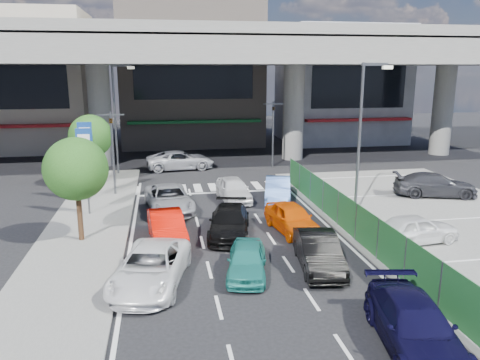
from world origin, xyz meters
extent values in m
plane|color=black|center=(0.00, 0.00, 0.00)|extent=(120.00, 120.00, 0.00)
cube|color=slate|center=(11.00, 2.00, 0.03)|extent=(12.00, 28.00, 0.06)
cube|color=slate|center=(-7.00, 4.00, 0.06)|extent=(4.00, 30.00, 0.12)
cylinder|color=slate|center=(-8.00, 22.00, 4.00)|extent=(1.80, 1.80, 8.00)
cylinder|color=slate|center=(8.00, 22.00, 4.00)|extent=(1.80, 1.80, 8.00)
cylinder|color=slate|center=(22.00, 22.00, 4.00)|extent=(1.80, 1.80, 8.00)
cube|color=slate|center=(0.00, 22.00, 9.00)|extent=(64.00, 14.00, 2.00)
cube|color=slate|center=(0.00, 15.20, 10.30)|extent=(64.00, 0.40, 0.90)
cube|color=slate|center=(0.00, 28.80, 10.30)|extent=(64.00, 0.40, 0.90)
cube|color=#A59885|center=(-16.00, 32.00, 6.50)|extent=(12.00, 10.00, 13.00)
cube|color=maroon|center=(-16.00, 26.90, 2.80)|extent=(10.80, 1.60, 0.25)
cube|color=black|center=(-16.00, 26.98, 7.15)|extent=(9.60, 0.10, 5.85)
cube|color=gray|center=(0.00, 33.00, 7.50)|extent=(14.00, 10.00, 15.00)
cube|color=#125D28|center=(0.00, 27.90, 2.80)|extent=(12.60, 1.60, 0.25)
cube|color=black|center=(0.00, 27.98, 8.25)|extent=(11.20, 0.10, 6.75)
cube|color=gray|center=(16.00, 32.00, 6.00)|extent=(12.00, 10.00, 12.00)
cube|color=maroon|center=(16.00, 26.90, 2.80)|extent=(10.80, 1.60, 0.25)
cube|color=black|center=(16.00, 26.98, 6.60)|extent=(9.60, 0.10, 5.40)
cylinder|color=#595B60|center=(-6.20, 12.00, 2.60)|extent=(0.14, 0.14, 5.20)
cube|color=#595B60|center=(-6.20, 12.00, 5.00)|extent=(1.60, 0.08, 0.08)
imported|color=black|center=(-6.20, 12.00, 4.70)|extent=(0.26, 1.24, 0.50)
cylinder|color=#595B60|center=(5.50, 19.00, 2.60)|extent=(0.14, 0.14, 5.20)
cube|color=#595B60|center=(5.50, 19.00, 5.00)|extent=(1.60, 0.08, 0.08)
imported|color=black|center=(5.50, 19.00, 4.70)|extent=(0.26, 1.24, 0.50)
cylinder|color=#595B60|center=(7.00, 6.00, 4.00)|extent=(0.16, 0.16, 8.00)
cube|color=#595B60|center=(7.60, 6.00, 7.90)|extent=(1.40, 0.15, 0.15)
cube|color=silver|center=(8.30, 6.00, 7.75)|extent=(0.50, 0.22, 0.18)
cylinder|color=#595B60|center=(-6.50, 18.00, 4.00)|extent=(0.16, 0.16, 8.00)
cube|color=#595B60|center=(-5.90, 18.00, 7.90)|extent=(1.40, 0.15, 0.15)
cube|color=silver|center=(-5.20, 18.00, 7.75)|extent=(0.50, 0.22, 0.18)
cylinder|color=#595B60|center=(-7.20, 8.00, 1.10)|extent=(0.10, 0.10, 2.20)
cube|color=navy|center=(-7.20, 8.00, 3.20)|extent=(0.80, 0.12, 3.00)
cube|color=white|center=(-7.20, 7.93, 3.20)|extent=(0.60, 0.02, 2.40)
cylinder|color=#595B60|center=(-7.60, 11.00, 1.10)|extent=(0.10, 0.10, 2.20)
cube|color=navy|center=(-7.60, 11.00, 3.20)|extent=(0.80, 0.12, 3.00)
cube|color=white|center=(-7.60, 10.93, 3.20)|extent=(0.60, 0.02, 2.40)
cylinder|color=#382314|center=(-7.00, 4.00, 1.20)|extent=(0.24, 0.24, 2.40)
sphere|color=#194313|center=(-7.00, 4.00, 3.40)|extent=(2.80, 2.80, 2.80)
cylinder|color=#382314|center=(-7.80, 14.50, 1.20)|extent=(0.24, 0.24, 2.40)
sphere|color=#194313|center=(-7.80, 14.50, 3.40)|extent=(2.80, 2.80, 2.80)
imported|color=black|center=(3.53, -6.20, 0.69)|extent=(2.66, 4.99, 1.38)
imported|color=white|center=(-3.82, -0.96, 0.69)|extent=(3.35, 5.35, 1.38)
imported|color=teal|center=(-0.23, -0.71, 0.61)|extent=(2.17, 3.81, 1.22)
imported|color=black|center=(2.66, -0.54, 0.69)|extent=(2.00, 4.34, 1.38)
imported|color=red|center=(-3.17, 3.39, 0.69)|extent=(1.87, 4.31, 1.38)
imported|color=black|center=(-0.25, 3.75, 0.66)|extent=(2.68, 4.79, 1.31)
imported|color=#E75704|center=(2.79, 3.72, 0.69)|extent=(2.20, 4.24, 1.38)
imported|color=#94959B|center=(-2.97, 8.21, 0.69)|extent=(2.91, 5.22, 1.38)
imported|color=silver|center=(0.87, 9.70, 0.69)|extent=(1.92, 4.16, 1.38)
imported|color=#6392E9|center=(3.48, 9.25, 0.68)|extent=(2.41, 4.36, 1.36)
imported|color=#B7B8BF|center=(-1.85, 19.17, 0.73)|extent=(5.41, 2.86, 1.45)
imported|color=silver|center=(7.82, 1.26, 0.72)|extent=(4.04, 2.04, 1.32)
imported|color=#313136|center=(13.19, 8.40, 0.77)|extent=(5.22, 3.19, 1.41)
cone|color=#D94F0C|center=(5.97, 2.79, 0.41)|extent=(0.40, 0.40, 0.71)
camera|label=1|loc=(-3.25, -16.97, 7.68)|focal=35.00mm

